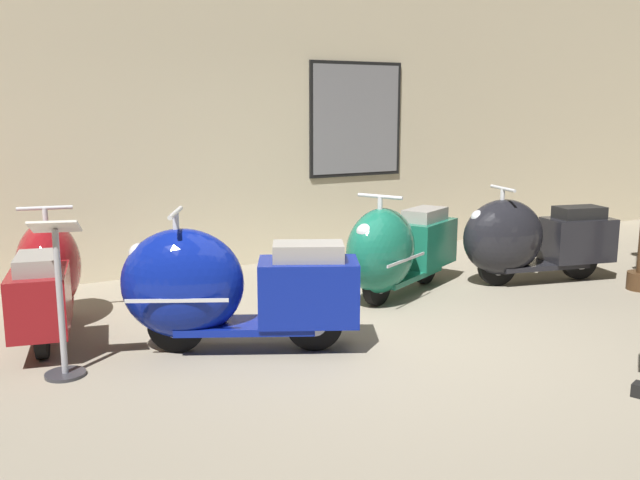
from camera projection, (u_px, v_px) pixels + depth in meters
ground_plane at (400, 347)px, 5.48m from camera, size 60.00×60.00×0.00m
showroom_back_wall at (220, 109)px, 7.91m from camera, size 18.00×0.63×3.63m
scooter_0 at (46, 277)px, 5.79m from camera, size 0.81×1.73×1.02m
scooter_1 at (221, 288)px, 5.31m from camera, size 1.83×1.26×1.10m
scooter_2 at (395, 249)px, 6.83m from camera, size 1.75×1.20×1.05m
scooter_3 at (526, 239)px, 7.37m from camera, size 1.76×0.85×1.04m
info_stanchion at (61, 312)px, 4.81m from camera, size 0.37×0.31×1.12m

